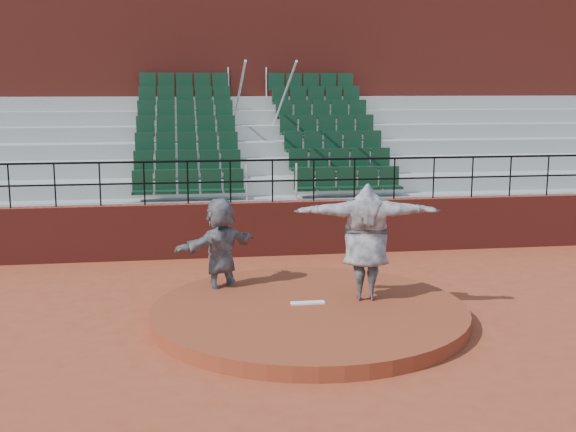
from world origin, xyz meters
name	(u,v)px	position (x,y,z in m)	size (l,w,h in m)	color
ground	(309,320)	(0.00, 0.00, 0.00)	(90.00, 90.00, 0.00)	#953C21
pitchers_mound	(309,313)	(0.00, 0.00, 0.12)	(5.50, 5.50, 0.25)	maroon
pitching_rubber	(308,303)	(0.00, 0.15, 0.27)	(0.60, 0.15, 0.03)	white
boundary_wall	(273,228)	(0.00, 5.00, 0.65)	(24.00, 0.30, 1.30)	maroon
wall_railing	(272,171)	(0.00, 5.00, 2.03)	(24.04, 0.05, 1.03)	black
seating_deck	(256,177)	(0.00, 8.65, 1.43)	(24.00, 5.97, 4.63)	#969691
press_box_facade	(244,100)	(0.00, 12.60, 3.55)	(24.00, 3.00, 7.10)	maroon
pitcher	(366,242)	(1.08, 0.30, 1.30)	(2.58, 0.70, 2.10)	black
fielder	(220,249)	(-1.45, 1.51, 0.98)	(1.82, 0.58, 1.96)	black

